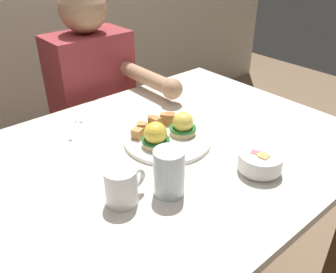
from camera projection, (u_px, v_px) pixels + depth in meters
name	position (u px, v px, depth m)	size (l,w,h in m)	color
dining_table	(165.00, 178.00, 1.12)	(1.20, 0.90, 0.74)	silver
eggs_benedict_plate	(167.00, 135.00, 1.09)	(0.27, 0.27, 0.09)	white
fruit_bowl	(260.00, 162.00, 0.96)	(0.12, 0.12, 0.06)	white
coffee_mug	(122.00, 185.00, 0.84)	(0.11, 0.08, 0.09)	white
fork	(76.00, 127.00, 1.19)	(0.11, 0.13, 0.00)	silver
water_glass_near	(169.00, 175.00, 0.87)	(0.08, 0.08, 0.12)	silver
diner_person	(97.00, 102.00, 1.57)	(0.34, 0.54, 1.14)	#33333D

